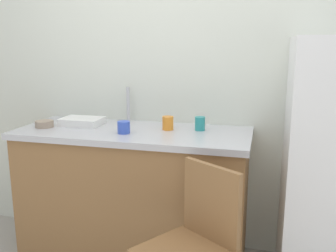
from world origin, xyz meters
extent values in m
cube|color=silver|center=(0.00, 1.00, 1.29)|extent=(4.80, 0.10, 2.57)
cube|color=olive|center=(-0.26, 0.65, 0.44)|extent=(1.50, 0.60, 0.88)
cube|color=#B7B7BC|center=(-0.26, 0.65, 0.90)|extent=(1.54, 0.64, 0.04)
cylinder|color=#B7B7BC|center=(-0.39, 0.90, 1.05)|extent=(0.02, 0.02, 0.25)
cube|color=white|center=(0.97, 0.64, 0.76)|extent=(0.53, 0.61, 1.52)
cube|color=olive|center=(0.33, 0.14, 0.69)|extent=(0.32, 0.23, 0.40)
cube|color=white|center=(-0.66, 0.70, 0.95)|extent=(0.28, 0.20, 0.05)
cylinder|color=gray|center=(-0.88, 0.57, 0.94)|extent=(0.12, 0.12, 0.04)
cylinder|color=teal|center=(0.16, 0.74, 0.97)|extent=(0.07, 0.07, 0.09)
cylinder|color=orange|center=(-0.04, 0.71, 0.97)|extent=(0.07, 0.07, 0.09)
cylinder|color=blue|center=(-0.29, 0.54, 0.96)|extent=(0.08, 0.08, 0.08)
camera|label=1|loc=(0.56, -1.62, 1.48)|focal=39.87mm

